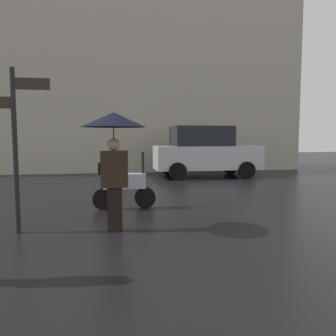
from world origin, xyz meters
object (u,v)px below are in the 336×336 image
object	(u,v)px
street_signpost	(15,133)
parked_scooter	(122,184)
parked_car_left	(205,152)
pedestrian_with_umbrella	(114,135)

from	to	relation	value
street_signpost	parked_scooter	bearing A→B (deg)	41.84
parked_scooter	parked_car_left	size ratio (longest dim) A/B	0.34
pedestrian_with_umbrella	parked_scooter	bearing A→B (deg)	138.22
parked_car_left	street_signpost	xyz separation A→B (m)	(-5.19, -6.99, 0.62)
parked_car_left	street_signpost	bearing A→B (deg)	66.54
pedestrian_with_umbrella	parked_car_left	size ratio (longest dim) A/B	0.48
pedestrian_with_umbrella	parked_car_left	world-z (taller)	parked_car_left
pedestrian_with_umbrella	street_signpost	xyz separation A→B (m)	(-1.55, 0.17, 0.02)
parked_scooter	street_signpost	distance (m)	2.57
parked_scooter	parked_car_left	distance (m)	6.44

